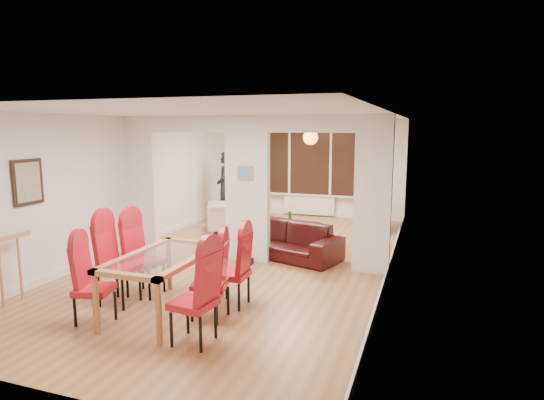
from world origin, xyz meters
The scene contains 23 objects.
floor centered at (0.00, 0.00, 0.00)m, with size 5.00×9.00×0.01m, color #A56D42.
room_walls centered at (0.00, 0.00, 1.30)m, with size 5.00×9.00×2.60m, color silver, non-canonical shape.
divider_wall centered at (0.00, 0.00, 1.30)m, with size 5.00×0.18×2.60m, color white.
bay_window_blinds centered at (0.00, 4.44, 1.50)m, with size 3.00×0.08×1.80m, color black.
radiator centered at (0.00, 4.40, 0.30)m, with size 1.40×0.08×0.50m, color white.
pendant_light centered at (0.30, 3.30, 2.15)m, with size 0.36×0.36×0.36m, color orange.
wall_poster centered at (-2.47, -2.40, 1.60)m, with size 0.04×0.52×0.67m, color gray.
pillar_photo centered at (0.00, -0.10, 1.60)m, with size 0.30×0.03×0.25m, color #4C8CD8.
dining_table centered at (-0.10, -2.59, 0.39)m, with size 0.94×1.67×0.78m, color #A0673B, non-canonical shape.
dining_chair_la centered at (-0.74, -3.14, 0.51)m, with size 0.41×0.41×1.02m, color #A9111E, non-canonical shape.
dining_chair_lb centered at (-0.86, -2.52, 0.57)m, with size 0.46×0.46×1.15m, color #A9111E, non-canonical shape.
dining_chair_lc centered at (-0.73, -2.11, 0.56)m, with size 0.45×0.45×1.11m, color #A9111E, non-canonical shape.
dining_chair_ra centered at (0.65, -3.20, 0.55)m, with size 0.44×0.44×1.10m, color #A9111E, non-canonical shape.
dining_chair_rb centered at (0.52, -2.54, 0.52)m, with size 0.42×0.42×1.05m, color #A9111E, non-canonical shape.
dining_chair_rc centered at (0.61, -2.06, 0.52)m, with size 0.41×0.41×1.04m, color #A9111E, non-canonical shape.
sofa centered at (0.52, 0.42, 0.32)m, with size 2.21×0.86×0.65m, color black.
armchair centered at (-1.38, 1.91, 0.35)m, with size 0.76×0.74×0.69m, color beige.
person centered at (-1.78, 2.88, 0.90)m, with size 0.43×0.66×1.80m, color black.
television centered at (2.00, 3.31, 0.31)m, with size 0.14×1.07×0.62m, color black.
coffee_table centered at (0.22, 2.36, 0.12)m, with size 1.03×0.52×0.24m, color black, non-canonical shape.
bottle centered at (0.09, 2.32, 0.37)m, with size 0.07×0.07×0.27m, color #143F19.
bowl centered at (0.23, 2.37, 0.26)m, with size 0.20×0.20×0.05m, color black.
shoes centered at (0.07, -0.28, 0.05)m, with size 0.22×0.24×0.09m, color black, non-canonical shape.
Camera 1 is at (3.05, -7.43, 2.38)m, focal length 30.00 mm.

